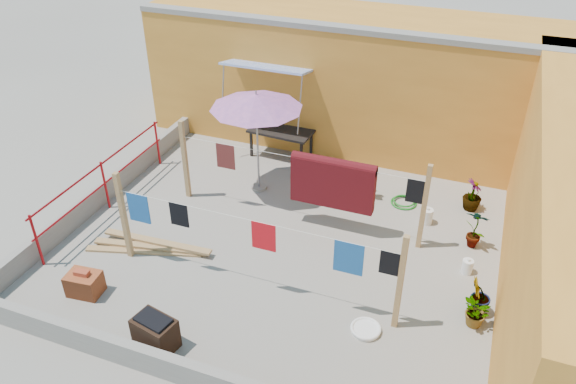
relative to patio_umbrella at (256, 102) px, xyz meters
The scene contains 20 objects.
ground 2.90m from the patio_umbrella, 53.90° to the right, with size 80.00×80.00×0.00m, color #9E998E.
wall_back 3.53m from the patio_umbrella, 61.19° to the left, with size 11.00×3.27×3.21m.
parapet_front 5.66m from the patio_umbrella, 77.16° to the right, with size 8.30×0.16×0.44m, color gray.
parapet_left 3.81m from the patio_umbrella, 150.63° to the right, with size 0.16×7.30×0.44m, color gray.
red_railing 3.51m from the patio_umbrella, 145.53° to the right, with size 0.05×4.20×1.10m.
clothesline_rig 2.35m from the patio_umbrella, 31.20° to the right, with size 5.09×2.35×1.80m.
patio_umbrella is the anchor object (origin of this frame).
outdoor_table 2.14m from the patio_umbrella, 93.01° to the left, with size 1.55×0.84×0.71m.
brick_stack 4.80m from the patio_umbrella, 109.03° to the right, with size 0.60×0.46×0.49m.
lumber_pile 3.56m from the patio_umbrella, 111.07° to the right, with size 2.36×0.80×0.14m.
brazier 5.10m from the patio_umbrella, 85.84° to the right, with size 0.71×0.55×0.58m.
white_basin 5.10m from the patio_umbrella, 45.26° to the right, with size 0.50×0.50×0.09m.
water_jug_a 4.17m from the patio_umbrella, ahead, with size 0.24×0.24×0.37m.
water_jug_b 5.19m from the patio_umbrella, 15.48° to the right, with size 0.20×0.20×0.31m.
green_hose 3.79m from the patio_umbrella, ahead, with size 0.56×0.56×0.08m.
plant_back_a 2.77m from the patio_umbrella, 16.08° to the left, with size 0.70×0.61×0.78m, color #1D5718.
plant_back_b 4.89m from the patio_umbrella, 10.61° to the left, with size 0.39×0.39×0.69m, color #1D5718.
plant_right_a 4.97m from the patio_umbrella, ahead, with size 0.45×0.30×0.85m, color #1D5718.
plant_right_b 5.66m from the patio_umbrella, 25.10° to the right, with size 0.41×0.33×0.74m, color #1D5718.
plant_right_c 5.81m from the patio_umbrella, 27.79° to the right, with size 0.49×0.43×0.55m, color #1D5718.
Camera 1 is at (3.20, -8.04, 6.70)m, focal length 35.00 mm.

